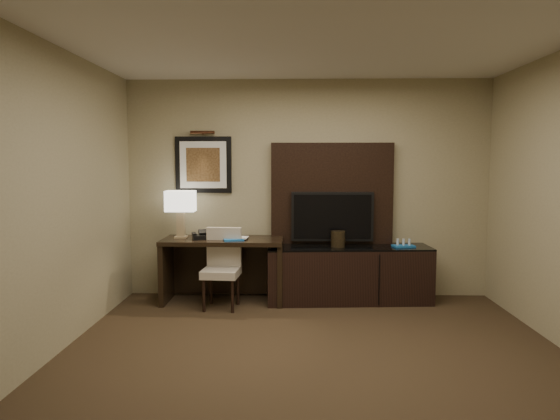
{
  "coord_description": "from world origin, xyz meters",
  "views": [
    {
      "loc": [
        -0.19,
        -3.74,
        1.68
      ],
      "look_at": [
        -0.33,
        1.8,
        1.15
      ],
      "focal_mm": 32.0,
      "sensor_mm": 36.0,
      "label": 1
    }
  ],
  "objects_px": {
    "desk": "(223,270)",
    "tv": "(332,216)",
    "table_lamp": "(181,212)",
    "minibar_tray": "(403,243)",
    "credenza": "(348,274)",
    "desk_chair": "(221,272)",
    "ice_bucket": "(338,239)",
    "desk_phone": "(201,235)"
  },
  "relations": [
    {
      "from": "credenza",
      "to": "tv",
      "type": "relative_size",
      "value": 1.96
    },
    {
      "from": "ice_bucket",
      "to": "credenza",
      "type": "bearing_deg",
      "value": 13.64
    },
    {
      "from": "desk_chair",
      "to": "minibar_tray",
      "type": "xyz_separation_m",
      "value": [
        2.15,
        0.31,
        0.29
      ]
    },
    {
      "from": "credenza",
      "to": "table_lamp",
      "type": "height_order",
      "value": "table_lamp"
    },
    {
      "from": "credenza",
      "to": "minibar_tray",
      "type": "height_order",
      "value": "minibar_tray"
    },
    {
      "from": "desk",
      "to": "tv",
      "type": "height_order",
      "value": "tv"
    },
    {
      "from": "desk",
      "to": "minibar_tray",
      "type": "distance_m",
      "value": 2.19
    },
    {
      "from": "credenza",
      "to": "desk_chair",
      "type": "bearing_deg",
      "value": -171.21
    },
    {
      "from": "tv",
      "to": "minibar_tray",
      "type": "distance_m",
      "value": 0.91
    },
    {
      "from": "desk_phone",
      "to": "minibar_tray",
      "type": "distance_m",
      "value": 2.42
    },
    {
      "from": "credenza",
      "to": "minibar_tray",
      "type": "relative_size",
      "value": 7.76
    },
    {
      "from": "desk_chair",
      "to": "minibar_tray",
      "type": "height_order",
      "value": "desk_chair"
    },
    {
      "from": "table_lamp",
      "to": "ice_bucket",
      "type": "xyz_separation_m",
      "value": [
        1.9,
        -0.04,
        -0.31
      ]
    },
    {
      "from": "table_lamp",
      "to": "credenza",
      "type": "bearing_deg",
      "value": -0.3
    },
    {
      "from": "tv",
      "to": "table_lamp",
      "type": "height_order",
      "value": "table_lamp"
    },
    {
      "from": "desk",
      "to": "minibar_tray",
      "type": "height_order",
      "value": "desk"
    },
    {
      "from": "desk_chair",
      "to": "minibar_tray",
      "type": "distance_m",
      "value": 2.19
    },
    {
      "from": "desk",
      "to": "tv",
      "type": "bearing_deg",
      "value": 8.92
    },
    {
      "from": "desk",
      "to": "tv",
      "type": "distance_m",
      "value": 1.48
    },
    {
      "from": "desk",
      "to": "credenza",
      "type": "relative_size",
      "value": 0.74
    },
    {
      "from": "credenza",
      "to": "ice_bucket",
      "type": "xyz_separation_m",
      "value": [
        -0.13,
        -0.03,
        0.43
      ]
    },
    {
      "from": "ice_bucket",
      "to": "minibar_tray",
      "type": "relative_size",
      "value": 0.76
    },
    {
      "from": "desk",
      "to": "table_lamp",
      "type": "distance_m",
      "value": 0.87
    },
    {
      "from": "desk_phone",
      "to": "minibar_tray",
      "type": "bearing_deg",
      "value": -15.78
    },
    {
      "from": "desk",
      "to": "desk_chair",
      "type": "bearing_deg",
      "value": -86.5
    },
    {
      "from": "tv",
      "to": "ice_bucket",
      "type": "relative_size",
      "value": 5.25
    },
    {
      "from": "tv",
      "to": "desk_phone",
      "type": "relative_size",
      "value": 5.28
    },
    {
      "from": "table_lamp",
      "to": "desk",
      "type": "bearing_deg",
      "value": -6.68
    },
    {
      "from": "desk",
      "to": "table_lamp",
      "type": "relative_size",
      "value": 2.33
    },
    {
      "from": "desk",
      "to": "ice_bucket",
      "type": "distance_m",
      "value": 1.43
    },
    {
      "from": "credenza",
      "to": "minibar_tray",
      "type": "bearing_deg",
      "value": -4.94
    },
    {
      "from": "desk",
      "to": "desk_phone",
      "type": "xyz_separation_m",
      "value": [
        -0.26,
        -0.04,
        0.43
      ]
    },
    {
      "from": "desk_chair",
      "to": "tv",
      "type": "bearing_deg",
      "value": 24.34
    },
    {
      "from": "desk_chair",
      "to": "ice_bucket",
      "type": "xyz_separation_m",
      "value": [
        1.37,
        0.29,
        0.34
      ]
    },
    {
      "from": "desk_chair",
      "to": "minibar_tray",
      "type": "bearing_deg",
      "value": 12.91
    },
    {
      "from": "desk_phone",
      "to": "minibar_tray",
      "type": "relative_size",
      "value": 0.75
    },
    {
      "from": "desk_chair",
      "to": "desk_phone",
      "type": "relative_size",
      "value": 4.5
    },
    {
      "from": "credenza",
      "to": "table_lamp",
      "type": "distance_m",
      "value": 2.16
    },
    {
      "from": "table_lamp",
      "to": "desk_phone",
      "type": "xyz_separation_m",
      "value": [
        0.26,
        -0.1,
        -0.26
      ]
    },
    {
      "from": "tv",
      "to": "minibar_tray",
      "type": "xyz_separation_m",
      "value": [
        0.84,
        -0.16,
        -0.3
      ]
    },
    {
      "from": "desk_chair",
      "to": "table_lamp",
      "type": "relative_size",
      "value": 1.38
    },
    {
      "from": "desk",
      "to": "desk_chair",
      "type": "relative_size",
      "value": 1.68
    }
  ]
}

